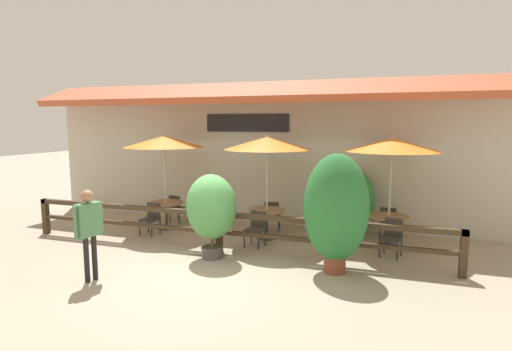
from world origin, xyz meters
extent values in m
plane|color=#9E937F|center=(0.00, 0.00, 0.00)|extent=(60.00, 60.00, 0.00)
cube|color=#BCB7A8|center=(0.00, 4.20, 1.80)|extent=(14.00, 0.40, 3.60)
cube|color=#B25133|center=(0.00, 3.65, 3.88)|extent=(14.28, 1.48, 0.70)
cube|color=black|center=(-0.33, 3.97, 3.00)|extent=(2.57, 0.04, 0.52)
cube|color=#3D2D1E|center=(0.00, 1.05, 0.89)|extent=(10.40, 0.14, 0.11)
cube|color=#3D2D1E|center=(0.00, 1.05, 0.47)|extent=(10.40, 0.10, 0.09)
cube|color=#3D2D1E|center=(-5.13, 1.05, 0.47)|extent=(0.14, 0.14, 0.95)
cube|color=#3D2D1E|center=(0.00, 1.05, 0.47)|extent=(0.14, 0.14, 0.95)
cube|color=#3D2D1E|center=(5.13, 1.05, 0.47)|extent=(0.14, 0.14, 0.95)
cylinder|color=#B7B2A8|center=(-2.27, 2.53, 1.19)|extent=(0.06, 0.06, 2.37)
cone|color=orange|center=(-2.27, 2.53, 2.49)|extent=(2.22, 2.22, 0.32)
sphere|color=#B2ADA3|center=(-2.27, 2.53, 2.65)|extent=(0.07, 0.07, 0.07)
cylinder|color=olive|center=(-2.27, 2.53, 0.74)|extent=(0.95, 0.95, 0.05)
cylinder|color=#333333|center=(-2.27, 2.53, 0.36)|extent=(0.07, 0.07, 0.72)
cylinder|color=#333333|center=(-2.27, 2.53, 0.01)|extent=(0.52, 0.52, 0.03)
cube|color=#332D28|center=(-2.34, 1.78, 0.42)|extent=(0.44, 0.44, 0.05)
cube|color=#332D28|center=(-2.33, 1.97, 0.65)|extent=(0.40, 0.05, 0.40)
cylinder|color=#2D2D2D|center=(-2.54, 1.60, 0.20)|extent=(0.04, 0.04, 0.40)
cylinder|color=#2D2D2D|center=(-2.16, 1.58, 0.20)|extent=(0.04, 0.04, 0.40)
cylinder|color=#2D2D2D|center=(-2.52, 1.98, 0.20)|extent=(0.04, 0.04, 0.40)
cylinder|color=#2D2D2D|center=(-2.14, 1.96, 0.20)|extent=(0.04, 0.04, 0.40)
cube|color=#332D28|center=(-2.29, 3.27, 0.42)|extent=(0.49, 0.49, 0.05)
cube|color=#332D28|center=(-2.33, 3.09, 0.65)|extent=(0.40, 0.11, 0.40)
cylinder|color=#2D2D2D|center=(-2.07, 3.43, 0.20)|extent=(0.04, 0.04, 0.40)
cylinder|color=#2D2D2D|center=(-2.44, 3.50, 0.20)|extent=(0.04, 0.04, 0.40)
cylinder|color=#2D2D2D|center=(-2.14, 3.05, 0.20)|extent=(0.04, 0.04, 0.40)
cylinder|color=#2D2D2D|center=(-2.51, 3.12, 0.20)|extent=(0.04, 0.04, 0.40)
cylinder|color=#B7B2A8|center=(0.74, 2.47, 1.19)|extent=(0.06, 0.06, 2.37)
cone|color=orange|center=(0.74, 2.47, 2.49)|extent=(2.22, 2.22, 0.32)
sphere|color=#B2ADA3|center=(0.74, 2.47, 2.65)|extent=(0.07, 0.07, 0.07)
cylinder|color=olive|center=(0.74, 2.47, 0.74)|extent=(0.95, 0.95, 0.05)
cylinder|color=#333333|center=(0.74, 2.47, 0.36)|extent=(0.07, 0.07, 0.72)
cylinder|color=#333333|center=(0.74, 2.47, 0.01)|extent=(0.52, 0.52, 0.03)
cube|color=#332D28|center=(0.67, 1.67, 0.42)|extent=(0.48, 0.48, 0.05)
cube|color=#332D28|center=(0.70, 1.86, 0.65)|extent=(0.40, 0.09, 0.40)
cylinder|color=#2D2D2D|center=(0.45, 1.51, 0.20)|extent=(0.04, 0.04, 0.40)
cylinder|color=#2D2D2D|center=(0.83, 1.46, 0.20)|extent=(0.04, 0.04, 0.40)
cylinder|color=#2D2D2D|center=(0.51, 1.89, 0.20)|extent=(0.04, 0.04, 0.40)
cylinder|color=#2D2D2D|center=(0.89, 1.83, 0.20)|extent=(0.04, 0.04, 0.40)
cube|color=#332D28|center=(0.66, 3.26, 0.42)|extent=(0.48, 0.48, 0.05)
cube|color=#332D28|center=(0.70, 3.08, 0.65)|extent=(0.40, 0.10, 0.40)
cylinder|color=#2D2D2D|center=(0.82, 3.48, 0.20)|extent=(0.04, 0.04, 0.40)
cylinder|color=#2D2D2D|center=(0.45, 3.42, 0.20)|extent=(0.04, 0.04, 0.40)
cylinder|color=#2D2D2D|center=(0.88, 3.11, 0.20)|extent=(0.04, 0.04, 0.40)
cylinder|color=#2D2D2D|center=(0.51, 3.04, 0.20)|extent=(0.04, 0.04, 0.40)
cylinder|color=#B7B2A8|center=(3.75, 2.68, 1.19)|extent=(0.06, 0.06, 2.37)
cone|color=orange|center=(3.75, 2.68, 2.49)|extent=(2.22, 2.22, 0.32)
sphere|color=#B2ADA3|center=(3.75, 2.68, 2.65)|extent=(0.07, 0.07, 0.07)
cylinder|color=olive|center=(3.75, 2.68, 0.74)|extent=(0.95, 0.95, 0.05)
cylinder|color=#333333|center=(3.75, 2.68, 0.36)|extent=(0.07, 0.07, 0.72)
cylinder|color=#333333|center=(3.75, 2.68, 0.01)|extent=(0.52, 0.52, 0.03)
cube|color=#332D28|center=(3.81, 1.92, 0.42)|extent=(0.51, 0.51, 0.05)
cube|color=#332D28|center=(3.85, 2.10, 0.65)|extent=(0.40, 0.14, 0.40)
cylinder|color=#2D2D2D|center=(3.57, 1.78, 0.20)|extent=(0.04, 0.04, 0.40)
cylinder|color=#2D2D2D|center=(3.94, 1.68, 0.20)|extent=(0.04, 0.04, 0.40)
cylinder|color=#2D2D2D|center=(3.67, 2.15, 0.20)|extent=(0.04, 0.04, 0.40)
cylinder|color=#2D2D2D|center=(4.04, 2.05, 0.20)|extent=(0.04, 0.04, 0.40)
cube|color=#332D28|center=(3.75, 3.45, 0.42)|extent=(0.44, 0.44, 0.05)
cube|color=#332D28|center=(3.74, 3.26, 0.65)|extent=(0.40, 0.05, 0.40)
cylinder|color=#2D2D2D|center=(3.94, 3.63, 0.20)|extent=(0.04, 0.04, 0.40)
cylinder|color=#2D2D2D|center=(3.56, 3.65, 0.20)|extent=(0.04, 0.04, 0.40)
cylinder|color=#2D2D2D|center=(3.93, 3.25, 0.20)|extent=(0.04, 0.04, 0.40)
cylinder|color=#2D2D2D|center=(3.55, 3.27, 0.20)|extent=(0.04, 0.04, 0.40)
cylinder|color=brown|center=(2.73, 0.57, 0.21)|extent=(0.44, 0.44, 0.41)
cylinder|color=brown|center=(2.73, 0.57, 0.39)|extent=(0.47, 0.47, 0.04)
ellipsoid|color=#287033|center=(2.73, 0.57, 1.33)|extent=(1.28, 1.15, 2.15)
cylinder|color=#564C47|center=(0.01, 0.61, 0.13)|extent=(0.45, 0.45, 0.25)
cylinder|color=#564C47|center=(0.01, 0.61, 0.23)|extent=(0.48, 0.48, 0.04)
cylinder|color=brown|center=(0.01, 0.61, 0.47)|extent=(0.08, 0.08, 0.43)
ellipsoid|color=#4C934C|center=(0.01, 0.61, 1.16)|extent=(1.13, 1.01, 1.44)
cylinder|color=#9E4C33|center=(2.81, 3.55, 0.17)|extent=(0.32, 0.32, 0.34)
cylinder|color=#9E4C33|center=(2.81, 3.55, 0.32)|extent=(0.35, 0.35, 0.04)
ellipsoid|color=#338442|center=(2.81, 3.55, 0.99)|extent=(1.19, 1.07, 1.53)
cylinder|color=black|center=(-1.60, -1.24, 0.44)|extent=(0.10, 0.10, 0.88)
cylinder|color=black|center=(-1.64, -1.41, 0.44)|extent=(0.10, 0.10, 0.88)
cube|color=#4C7F56|center=(-1.62, -1.32, 1.20)|extent=(0.31, 0.51, 0.63)
cylinder|color=#4C7F56|center=(-1.56, -1.06, 1.20)|extent=(0.08, 0.08, 0.59)
cylinder|color=#4C7F56|center=(-1.68, -1.58, 1.20)|extent=(0.08, 0.08, 0.59)
sphere|color=#9E704C|center=(-1.62, -1.32, 1.64)|extent=(0.24, 0.24, 0.24)
camera|label=1|loc=(3.62, -7.27, 2.97)|focal=28.00mm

